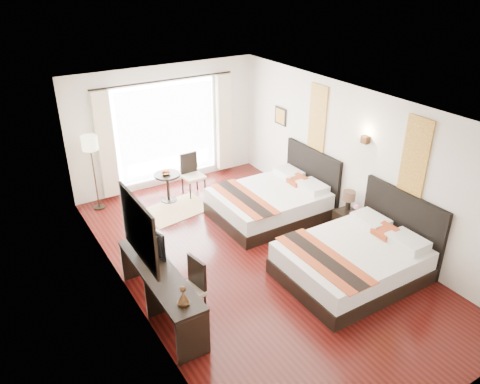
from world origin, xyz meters
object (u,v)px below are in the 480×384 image
floor_lamp (90,148)px  window_chair (193,182)px  desk_chair (189,300)px  bed_near (356,259)px  television (145,241)px  nightstand (348,223)px  side_table (168,187)px  bed_far (273,201)px  fruit_bowl (166,174)px  vase (356,211)px  console_desk (161,292)px  table_lamp (349,197)px

floor_lamp → window_chair: 2.37m
desk_chair → floor_lamp: (-0.17, 4.09, 1.10)m
bed_near → television: 3.49m
nightstand → side_table: side_table is taller
bed_far → nightstand: bed_far is taller
desk_chair → fruit_bowl: (1.22, 3.59, 0.39)m
bed_near → window_chair: bed_near is taller
vase → console_desk: (-4.00, -0.06, -0.20)m
side_table → window_chair: size_ratio=0.69×
table_lamp → fruit_bowl: table_lamp is taller
floor_lamp → console_desk: bearing=-92.3°
vase → window_chair: 3.76m
television → fruit_bowl: television is taller
console_desk → nightstand: bearing=3.2°
television → floor_lamp: 3.30m
bed_near → bed_far: size_ratio=1.02×
nightstand → window_chair: bearing=119.7°
floor_lamp → side_table: (1.42, -0.48, -1.06)m
floor_lamp → fruit_bowl: 1.64m
bed_far → window_chair: (-0.97, 1.76, -0.04)m
vase → side_table: size_ratio=0.23×
bed_far → nightstand: bearing=-59.3°
fruit_bowl → window_chair: bearing=3.1°
table_lamp → side_table: bearing=128.8°
nightstand → desk_chair: size_ratio=0.52×
desk_chair → fruit_bowl: 3.81m
console_desk → desk_chair: bearing=-39.6°
television → floor_lamp: size_ratio=0.48×
window_chair → television: bearing=-39.7°
nightstand → desk_chair: desk_chair is taller
bed_far → vase: (0.82, -1.54, 0.25)m
bed_far → television: (-3.15, -1.05, 0.66)m
side_table → nightstand: bearing=-52.3°
vase → window_chair: (-1.80, 3.30, -0.28)m
nightstand → side_table: bearing=127.7°
television → fruit_bowl: (1.53, 2.77, -0.31)m
fruit_bowl → window_chair: window_chair is taller
console_desk → side_table: 3.69m
side_table → window_chair: bearing=1.4°
bed_far → fruit_bowl: (-1.63, 1.72, 0.35)m
floor_lamp → fruit_bowl: bearing=-19.8°
bed_near → vase: (0.85, 0.91, 0.24)m
fruit_bowl → window_chair: 0.76m
table_lamp → vase: size_ratio=2.57×
window_chair → nightstand: bearing=27.9°
nightstand → television: size_ratio=0.62×
television → side_table: 3.26m
bed_near → television: size_ratio=2.91×
bed_far → television: bearing=-161.6°
vase → fruit_bowl: 4.08m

